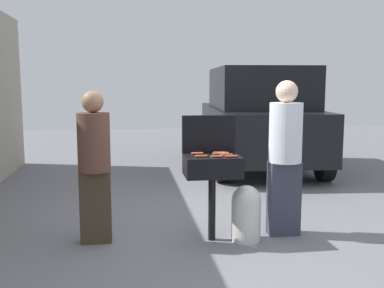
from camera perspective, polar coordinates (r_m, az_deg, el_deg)
The scene contains 15 objects.
ground_plane at distance 5.17m, azimuth 2.54°, elevation -11.47°, with size 24.00×24.00×0.00m, color slate.
bbq_grill at distance 4.78m, azimuth 2.62°, elevation -3.23°, with size 0.60×0.44×0.94m.
grill_lid_open at distance 4.94m, azimuth 2.17°, elevation 1.29°, with size 0.60×0.05×0.42m, color black.
hot_dog_0 at distance 4.76m, azimuth 4.45°, elevation -1.37°, with size 0.03×0.03×0.13m, color #B74C33.
hot_dog_1 at distance 4.64m, azimuth 3.23°, elevation -1.60°, with size 0.03×0.03×0.13m, color #C6593D.
hot_dog_2 at distance 4.89m, azimuth 3.52°, elevation -1.11°, with size 0.03×0.03×0.13m, color #C6593D.
hot_dog_3 at distance 4.64m, azimuth 1.19°, elevation -1.57°, with size 0.03×0.03×0.13m, color #B74C33.
hot_dog_4 at distance 4.83m, azimuth 0.66°, elevation -1.22°, with size 0.03×0.03×0.13m, color #C6593D.
hot_dog_5 at distance 4.85m, azimuth 3.99°, elevation -1.19°, with size 0.03×0.03×0.13m, color #C6593D.
hot_dog_6 at distance 4.65m, azimuth 5.04°, elevation -1.60°, with size 0.03×0.03×0.13m, color #B74C33.
hot_dog_7 at distance 4.81m, azimuth 3.42°, elevation -1.26°, with size 0.03×0.03×0.13m, color #C6593D.
propane_tank at distance 4.90m, azimuth 7.00°, elevation -8.70°, with size 0.32×0.32×0.62m.
person_left at distance 4.81m, azimuth -12.47°, elevation -2.22°, with size 0.34×0.34×1.63m.
person_right at distance 5.04m, azimuth 11.90°, elevation -1.06°, with size 0.37×0.37×1.74m.
parked_minivan at distance 9.21m, azimuth 8.42°, elevation 3.47°, with size 2.32×4.54×2.02m.
Camera 1 is at (-0.91, -4.80, 1.71)m, focal length 41.38 mm.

